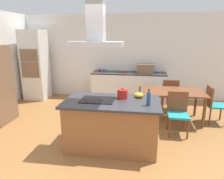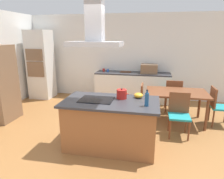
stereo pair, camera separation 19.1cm
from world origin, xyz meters
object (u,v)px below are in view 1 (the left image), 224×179
countertop_microwave (145,68)px  coffee_mug_blue (104,71)px  chair_at_left_end (135,99)px  tea_kettle (122,94)px  dining_table (174,94)px  mixing_bowl (139,95)px  chair_facing_island (178,110)px  olive_oil_bottle (149,99)px  wall_oven_stack (35,65)px  cooktop (97,100)px  coffee_mug_red (100,70)px  chair_facing_back_wall (170,93)px  cutting_board (122,72)px  chair_at_right_end (213,102)px  range_hood (96,31)px

countertop_microwave → coffee_mug_blue: countertop_microwave is taller
coffee_mug_blue → chair_at_left_end: (1.07, -1.45, -0.44)m
tea_kettle → dining_table: size_ratio=0.17×
tea_kettle → countertop_microwave: (0.43, 2.71, 0.05)m
tea_kettle → dining_table: (1.12, 1.24, -0.32)m
mixing_bowl → dining_table: 1.43m
mixing_bowl → coffee_mug_blue: mixing_bowl is taller
chair_facing_island → olive_oil_bottle: bearing=-125.8°
mixing_bowl → wall_oven_stack: 4.12m
tea_kettle → mixing_bowl: size_ratio=1.42×
cooktop → coffee_mug_red: coffee_mug_red is taller
coffee_mug_red → chair_facing_back_wall: coffee_mug_red is taller
cooktop → tea_kettle: size_ratio=2.49×
cutting_board → olive_oil_bottle: bearing=-76.1°
mixing_bowl → chair_facing_island: (0.82, 0.47, -0.44)m
tea_kettle → wall_oven_stack: size_ratio=0.11×
cutting_board → chair_at_right_end: size_ratio=0.38×
wall_oven_stack → chair_at_left_end: wall_oven_stack is taller
mixing_bowl → wall_oven_stack: size_ratio=0.08×
cooktop → coffee_mug_red: size_ratio=6.67×
tea_kettle → chair_facing_back_wall: size_ratio=0.27×
olive_oil_bottle → cutting_board: size_ratio=0.82×
coffee_mug_red → dining_table: size_ratio=0.06×
chair_facing_island → range_hood: size_ratio=0.99×
chair_facing_island → cutting_board: bearing=123.1°
cutting_board → dining_table: bearing=-46.9°
tea_kettle → coffee_mug_blue: tea_kettle is taller
chair_facing_back_wall → mixing_bowl: bearing=-114.4°
range_hood → wall_oven_stack: bearing=134.9°
olive_oil_bottle → range_hood: range_hood is taller
olive_oil_bottle → chair_facing_back_wall: bearing=73.7°
mixing_bowl → cutting_board: mixing_bowl is taller
countertop_microwave → chair_facing_back_wall: 1.18m
chair_at_right_end → chair_facing_island: bearing=-144.0°
tea_kettle → countertop_microwave: 2.74m
coffee_mug_red → coffee_mug_blue: bearing=-25.6°
olive_oil_bottle → chair_at_right_end: 2.28m
tea_kettle → wall_oven_stack: 3.95m
chair_at_right_end → tea_kettle: bearing=-148.5°
coffee_mug_red → wall_oven_stack: bearing=-171.8°
olive_oil_bottle → range_hood: (-0.90, 0.15, 1.08)m
chair_facing_island → range_hood: 2.35m
tea_kettle → chair_at_left_end: bearing=80.8°
chair_facing_island → coffee_mug_red: bearing=134.2°
coffee_mug_red → chair_at_left_end: 2.00m
wall_oven_stack → range_hood: range_hood is taller
countertop_microwave → chair_at_left_end: 1.57m
chair_at_right_end → chair_facing_back_wall: size_ratio=1.00×
chair_at_right_end → wall_oven_stack: bearing=166.5°
cooktop → chair_facing_island: bearing=25.9°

